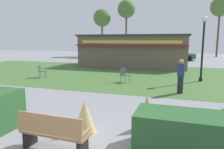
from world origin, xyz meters
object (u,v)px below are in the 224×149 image
Objects in this scene: cafe_chair_west at (124,74)px; parked_car_center_slot at (178,55)px; lamppost_far at (203,41)px; cafe_chair_east at (41,70)px; tree_center_bg at (126,10)px; parked_car_west_slot at (138,54)px; tree_left_bg at (220,8)px; park_bench at (53,132)px; person_strolling at (181,76)px; tree_right_bg at (102,18)px; food_kiosk at (134,50)px.

parked_car_center_slot is (2.93, 16.24, 0.12)m from cafe_chair_west.
lamppost_far reaches higher than cafe_chair_east.
lamppost_far is at bearing -83.59° from parked_car_center_slot.
lamppost_far is 0.46× the size of tree_center_bg.
cafe_chair_west is 16.41m from parked_car_west_slot.
cafe_chair_east is 0.10× the size of tree_left_bg.
tree_center_bg is at bearing 120.31° from parked_car_west_slot.
cafe_chair_east is 22.39m from tree_center_bg.
cafe_chair_west is 25.70m from tree_left_bg.
park_bench is 0.20× the size of tree_center_bg.
park_bench is at bearing -104.03° from tree_left_bg.
tree_right_bg reaches higher than person_strolling.
food_kiosk is 1.18× the size of tree_left_bg.
parked_car_west_slot is at bearing -31.48° from tree_right_bg.
parked_car_west_slot is at bearing -146.85° from tree_left_bg.
food_kiosk is 1.39× the size of tree_right_bg.
food_kiosk is 8.46m from cafe_chair_west.
food_kiosk is at bearing -56.93° from tree_right_bg.
food_kiosk is (-5.73, 6.49, -1.00)m from lamppost_far.
food_kiosk is 2.45× the size of parked_car_center_slot.
tree_left_bg reaches higher than tree_center_bg.
cafe_chair_east is 0.21× the size of parked_car_west_slot.
cafe_chair_west is 1.00× the size of cafe_chair_east.
park_bench is 24.89m from parked_car_center_slot.
tree_left_bg is 13.86m from tree_center_bg.
person_strolling reaches higher than park_bench.
tree_center_bg reaches higher than cafe_chair_east.
tree_center_bg reaches higher than parked_car_west_slot.
food_kiosk is (-1.71, 16.85, 1.07)m from park_bench.
parked_car_west_slot is at bearing 115.53° from lamppost_far.
food_kiosk is 15.01m from tree_right_bg.
cafe_chair_east is 18.63m from parked_car_center_slot.
food_kiosk is 18.74m from tree_left_bg.
lamppost_far is 0.54× the size of tree_right_bg.
tree_right_bg is (-7.82, 12.02, 4.44)m from food_kiosk.
tree_left_bg reaches higher than food_kiosk.
tree_right_bg reaches higher than lamppost_far.
park_bench is at bearing -52.49° from cafe_chair_east.
tree_left_bg reaches higher than park_bench.
parked_car_west_slot is 8.76m from tree_center_bg.
tree_left_bg is 1.00× the size of tree_center_bg.
person_strolling is (3.31, -1.82, 0.33)m from cafe_chair_west.
tree_left_bg is at bearing 57.21° from food_kiosk.
tree_center_bg is (3.79, 0.85, 1.28)m from tree_right_bg.
cafe_chair_east is at bearing -56.29° from person_strolling.
person_strolling reaches higher than cafe_chair_east.
lamppost_far is 22.35m from tree_left_bg.
tree_center_bg is at bearing 103.86° from cafe_chair_west.
park_bench is 0.41× the size of parked_car_west_slot.
person_strolling is 26.45m from tree_left_bg.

